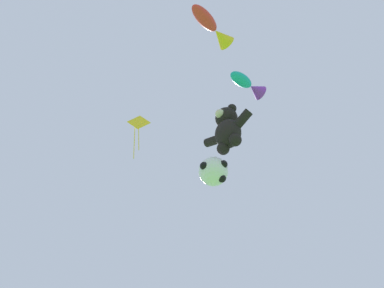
{
  "coord_description": "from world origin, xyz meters",
  "views": [
    {
      "loc": [
        7.84,
        -2.15,
        0.83
      ],
      "look_at": [
        0.99,
        4.7,
        12.28
      ],
      "focal_mm": 40.0,
      "sensor_mm": 36.0,
      "label": 1
    }
  ],
  "objects_px": {
    "fish_kite_crimson": "(213,28)",
    "diamond_kite": "(138,126)",
    "soccer_ball_kite": "(214,171)",
    "fish_kite_teal": "(248,85)",
    "teddy_bear_kite": "(227,129)"
  },
  "relations": [
    {
      "from": "soccer_ball_kite",
      "to": "diamond_kite",
      "type": "distance_m",
      "value": 5.72
    },
    {
      "from": "soccer_ball_kite",
      "to": "fish_kite_crimson",
      "type": "xyz_separation_m",
      "value": [
        2.46,
        -2.43,
        3.95
      ]
    },
    {
      "from": "soccer_ball_kite",
      "to": "fish_kite_teal",
      "type": "bearing_deg",
      "value": -5.08
    },
    {
      "from": "fish_kite_teal",
      "to": "fish_kite_crimson",
      "type": "distance_m",
      "value": 2.47
    },
    {
      "from": "teddy_bear_kite",
      "to": "diamond_kite",
      "type": "relative_size",
      "value": 0.82
    },
    {
      "from": "fish_kite_crimson",
      "to": "diamond_kite",
      "type": "distance_m",
      "value": 5.92
    },
    {
      "from": "soccer_ball_kite",
      "to": "diamond_kite",
      "type": "bearing_deg",
      "value": -160.49
    },
    {
      "from": "soccer_ball_kite",
      "to": "diamond_kite",
      "type": "height_order",
      "value": "diamond_kite"
    },
    {
      "from": "soccer_ball_kite",
      "to": "fish_kite_crimson",
      "type": "height_order",
      "value": "fish_kite_crimson"
    },
    {
      "from": "teddy_bear_kite",
      "to": "diamond_kite",
      "type": "bearing_deg",
      "value": -163.41
    },
    {
      "from": "teddy_bear_kite",
      "to": "fish_kite_teal",
      "type": "distance_m",
      "value": 1.85
    },
    {
      "from": "teddy_bear_kite",
      "to": "diamond_kite",
      "type": "distance_m",
      "value": 5.06
    },
    {
      "from": "teddy_bear_kite",
      "to": "fish_kite_teal",
      "type": "bearing_deg",
      "value": -9.43
    },
    {
      "from": "fish_kite_crimson",
      "to": "diamond_kite",
      "type": "xyz_separation_m",
      "value": [
        -5.76,
        1.26,
        0.57
      ]
    },
    {
      "from": "diamond_kite",
      "to": "teddy_bear_kite",
      "type": "bearing_deg",
      "value": 16.59
    }
  ]
}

